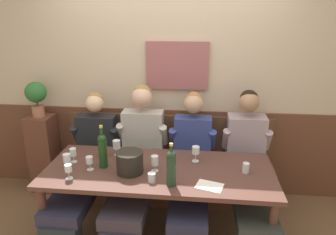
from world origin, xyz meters
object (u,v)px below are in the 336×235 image
object	(u,v)px
person_right_seat	(87,164)
wine_glass_right_end	(103,149)
wine_glass_mid_right	(67,159)
water_tumbler_right	(152,177)
wall_bench	(167,175)
wine_glass_near_bucket	(89,161)
wine_bottle_amber_mid	(103,150)
wine_bottle_green_tall	(171,167)
wine_glass_by_bottle	(155,161)
wine_glass_left_end	(68,169)
wine_glass_center_front	(73,153)
ice_bucket	(130,162)
water_tumbler_left	(246,168)
person_left_seat	(249,165)
person_center_right_seat	(137,160)
dining_table	(159,177)
potted_plant	(36,95)
wine_glass_center_rear	(196,151)
wine_glass_mid_left	(117,145)
person_center_left_seat	(191,166)

from	to	relation	value
person_right_seat	wine_glass_right_end	world-z (taller)	person_right_seat
wine_glass_mid_right	water_tumbler_right	xyz separation A→B (m)	(0.77, -0.13, -0.06)
person_right_seat	wine_glass_mid_right	size ratio (longest dim) A/B	8.48
wine_glass_right_end	person_right_seat	bearing A→B (deg)	153.57
wall_bench	wine_glass_near_bucket	xyz separation A→B (m)	(-0.60, -0.76, 0.53)
wine_bottle_amber_mid	wine_bottle_green_tall	world-z (taller)	wine_bottle_amber_mid
wine_glass_by_bottle	wine_glass_near_bucket	xyz separation A→B (m)	(-0.57, -0.04, -0.00)
wine_glass_left_end	wine_glass_center_front	distance (m)	0.31
ice_bucket	water_tumbler_left	xyz separation A→B (m)	(1.00, 0.10, -0.05)
person_left_seat	wine_bottle_green_tall	world-z (taller)	person_left_seat
water_tumbler_right	wall_bench	bearing A→B (deg)	88.18
wall_bench	person_center_right_seat	bearing A→B (deg)	-126.26
person_right_seat	wine_glass_center_front	world-z (taller)	person_right_seat
wine_glass_near_bucket	wine_glass_left_end	world-z (taller)	wine_glass_left_end
wine_glass_by_bottle	wine_glass_center_front	size ratio (longest dim) A/B	1.07
dining_table	wine_glass_left_end	world-z (taller)	wine_glass_left_end
wall_bench	wine_glass_near_bucket	world-z (taller)	wall_bench
wall_bench	person_right_seat	xyz separation A→B (m)	(-0.78, -0.39, 0.30)
person_right_seat	potted_plant	world-z (taller)	potted_plant
wine_glass_mid_right	water_tumbler_right	distance (m)	0.78
person_right_seat	wine_glass_by_bottle	size ratio (longest dim) A/B	8.63
ice_bucket	wine_glass_center_front	world-z (taller)	ice_bucket
person_left_seat	potted_plant	distance (m)	2.38
person_center_right_seat	person_left_seat	world-z (taller)	person_center_right_seat
wine_bottle_green_tall	water_tumbler_left	world-z (taller)	wine_bottle_green_tall
wine_glass_center_rear	wine_glass_mid_left	bearing A→B (deg)	176.03
ice_bucket	potted_plant	xyz separation A→B (m)	(-1.22, 0.79, 0.35)
wall_bench	wine_glass_near_bucket	distance (m)	1.10
dining_table	wine_glass_left_end	bearing A→B (deg)	-160.80
person_left_seat	water_tumbler_right	bearing A→B (deg)	-147.02
wine_glass_right_end	wine_glass_center_rear	world-z (taller)	wine_glass_center_rear
dining_table	wine_glass_center_front	distance (m)	0.82
person_center_right_seat	wine_glass_left_end	world-z (taller)	person_center_right_seat
person_left_seat	wine_glass_by_bottle	size ratio (longest dim) A/B	9.01
person_center_left_seat	wine_glass_right_end	world-z (taller)	person_center_left_seat
person_right_seat	wine_glass_by_bottle	distance (m)	0.85
person_right_seat	wine_glass_right_end	distance (m)	0.34
wine_glass_left_end	water_tumbler_right	distance (m)	0.70
person_center_right_seat	wine_glass_mid_left	xyz separation A→B (m)	(-0.18, -0.09, 0.19)
person_center_right_seat	person_left_seat	size ratio (longest dim) A/B	1.02
wine_bottle_green_tall	wine_glass_center_front	bearing A→B (deg)	161.89
person_center_left_seat	wine_glass_by_bottle	size ratio (longest dim) A/B	8.77
wine_glass_center_rear	water_tumbler_right	xyz separation A→B (m)	(-0.35, -0.40, -0.07)
dining_table	wine_glass_mid_right	distance (m)	0.82
wine_glass_center_front	water_tumbler_right	xyz separation A→B (m)	(0.77, -0.27, -0.05)
wall_bench	dining_table	distance (m)	0.77
wine_bottle_green_tall	potted_plant	world-z (taller)	potted_plant
wine_bottle_amber_mid	wine_glass_center_front	xyz separation A→B (m)	(-0.30, 0.06, -0.08)
dining_table	potted_plant	distance (m)	1.70
dining_table	water_tumbler_right	world-z (taller)	water_tumbler_right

